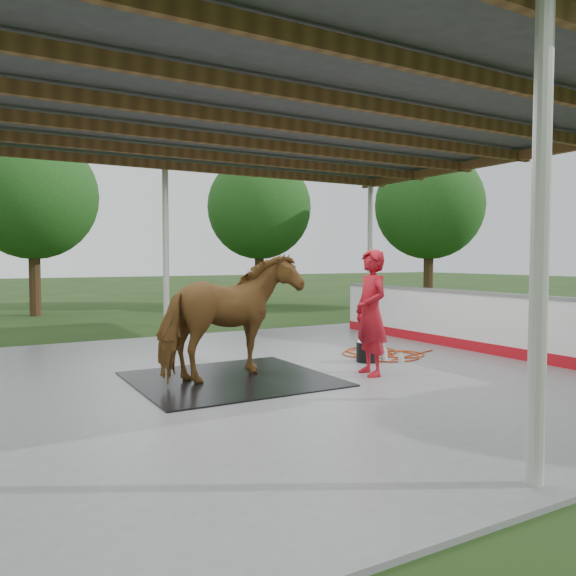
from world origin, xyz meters
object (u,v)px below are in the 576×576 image
dasher_board (476,323)px  wash_bucket (367,351)px  horse (231,316)px  handler (371,313)px

dasher_board → wash_bucket: size_ratio=20.85×
horse → handler: (1.99, -0.75, 0.02)m
dasher_board → handler: size_ratio=4.19×
handler → dasher_board: bearing=112.6°
dasher_board → horse: horse is taller
horse → wash_bucket: (2.61, 0.15, -0.76)m
horse → wash_bucket: size_ratio=5.67×
horse → wash_bucket: 2.73m
dasher_board → handler: (-3.12, -0.75, 0.41)m
wash_bucket → horse: bearing=-176.8°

